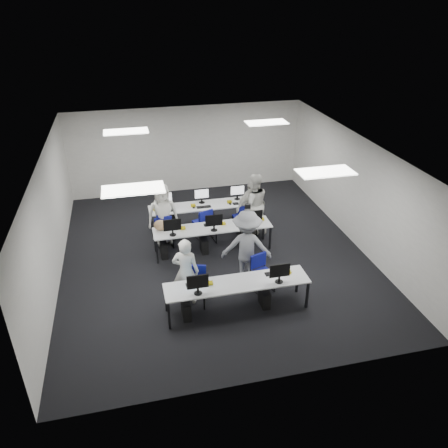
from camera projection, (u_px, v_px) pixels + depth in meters
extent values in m
plane|color=black|center=(214.00, 254.00, 11.93)|extent=(9.00, 9.00, 0.00)
plane|color=white|center=(213.00, 148.00, 10.51)|extent=(9.00, 9.00, 0.00)
cube|color=silver|center=(187.00, 150.00, 15.08)|extent=(8.00, 0.02, 3.00)
cube|color=silver|center=(269.00, 317.00, 7.36)|extent=(8.00, 0.02, 3.00)
cube|color=silver|center=(50.00, 221.00, 10.42)|extent=(0.02, 9.00, 3.00)
cube|color=silver|center=(356.00, 190.00, 12.03)|extent=(0.02, 9.00, 3.00)
cube|color=white|center=(133.00, 189.00, 8.40)|extent=(1.20, 0.60, 0.02)
cube|color=white|center=(325.00, 172.00, 9.21)|extent=(1.20, 0.60, 0.02)
cube|color=white|center=(126.00, 131.00, 11.83)|extent=(1.20, 0.60, 0.02)
cube|color=white|center=(266.00, 122.00, 12.64)|extent=(1.20, 0.60, 0.02)
cube|color=silver|center=(237.00, 283.00, 9.54)|extent=(3.20, 0.70, 0.03)
cube|color=black|center=(169.00, 316.00, 9.14)|extent=(0.05, 0.05, 0.70)
cube|color=black|center=(166.00, 298.00, 9.65)|extent=(0.05, 0.05, 0.70)
cube|color=black|center=(307.00, 295.00, 9.76)|extent=(0.05, 0.05, 0.70)
cube|color=black|center=(297.00, 280.00, 10.28)|extent=(0.05, 0.05, 0.70)
cube|color=silver|center=(213.00, 228.00, 11.77)|extent=(3.20, 0.70, 0.03)
cube|color=black|center=(157.00, 252.00, 11.37)|extent=(0.05, 0.05, 0.70)
cube|color=black|center=(155.00, 240.00, 11.88)|extent=(0.05, 0.05, 0.70)
cube|color=black|center=(270.00, 238.00, 11.99)|extent=(0.05, 0.05, 0.70)
cube|color=black|center=(263.00, 228.00, 12.51)|extent=(0.05, 0.05, 0.70)
cube|color=silver|center=(203.00, 206.00, 12.97)|extent=(3.20, 0.70, 0.03)
cube|color=black|center=(152.00, 227.00, 12.57)|extent=(0.05, 0.05, 0.70)
cube|color=black|center=(151.00, 217.00, 13.08)|extent=(0.05, 0.05, 0.70)
cube|color=black|center=(255.00, 216.00, 13.19)|extent=(0.05, 0.05, 0.70)
cube|color=black|center=(250.00, 207.00, 13.71)|extent=(0.05, 0.05, 0.70)
cube|color=#0D61B3|center=(198.00, 282.00, 9.05)|extent=(0.46, 0.04, 0.32)
cube|color=black|center=(195.00, 284.00, 9.46)|extent=(0.42, 0.14, 0.02)
ellipsoid|color=black|center=(209.00, 282.00, 9.52)|extent=(0.07, 0.10, 0.04)
cube|color=black|center=(186.00, 309.00, 9.54)|extent=(0.18, 0.40, 0.42)
cube|color=white|center=(280.00, 271.00, 9.41)|extent=(0.46, 0.04, 0.32)
cube|color=black|center=(274.00, 273.00, 9.82)|extent=(0.42, 0.14, 0.02)
ellipsoid|color=black|center=(287.00, 271.00, 9.88)|extent=(0.07, 0.10, 0.04)
cube|color=black|center=(264.00, 297.00, 9.91)|extent=(0.18, 0.40, 0.42)
cube|color=white|center=(172.00, 225.00, 11.24)|extent=(0.46, 0.04, 0.32)
cube|color=black|center=(171.00, 229.00, 11.65)|extent=(0.42, 0.14, 0.02)
ellipsoid|color=black|center=(182.00, 227.00, 11.71)|extent=(0.07, 0.10, 0.04)
cube|color=black|center=(164.00, 250.00, 11.73)|extent=(0.18, 0.40, 0.42)
cube|color=white|center=(214.00, 220.00, 11.46)|extent=(0.46, 0.04, 0.32)
cube|color=black|center=(212.00, 224.00, 11.87)|extent=(0.42, 0.14, 0.02)
ellipsoid|color=black|center=(222.00, 223.00, 11.93)|extent=(0.07, 0.10, 0.04)
cube|color=black|center=(204.00, 245.00, 11.95)|extent=(0.18, 0.40, 0.42)
cube|color=white|center=(254.00, 216.00, 11.68)|extent=(0.46, 0.04, 0.32)
cube|color=black|center=(250.00, 220.00, 12.09)|extent=(0.42, 0.14, 0.02)
ellipsoid|color=black|center=(261.00, 219.00, 12.15)|extent=(0.07, 0.10, 0.04)
cube|color=black|center=(243.00, 240.00, 12.18)|extent=(0.18, 0.40, 0.42)
cube|color=white|center=(165.00, 197.00, 12.75)|extent=(0.46, 0.04, 0.32)
cube|color=black|center=(166.00, 211.00, 12.61)|extent=(0.42, 0.14, 0.02)
ellipsoid|color=black|center=(156.00, 211.00, 12.55)|extent=(0.07, 0.10, 0.04)
cube|color=black|center=(175.00, 224.00, 13.03)|extent=(0.18, 0.40, 0.42)
cube|color=white|center=(202.00, 194.00, 12.97)|extent=(0.46, 0.04, 0.32)
cube|color=black|center=(204.00, 207.00, 12.83)|extent=(0.42, 0.14, 0.02)
ellipsoid|color=black|center=(194.00, 208.00, 12.77)|extent=(0.07, 0.10, 0.04)
cube|color=black|center=(211.00, 220.00, 13.26)|extent=(0.18, 0.40, 0.42)
cube|color=white|center=(237.00, 190.00, 13.19)|extent=(0.46, 0.04, 0.32)
cube|color=black|center=(240.00, 203.00, 13.05)|extent=(0.42, 0.14, 0.02)
ellipsoid|color=black|center=(230.00, 204.00, 12.99)|extent=(0.07, 0.10, 0.04)
cube|color=black|center=(246.00, 216.00, 13.48)|extent=(0.18, 0.40, 0.42)
cube|color=navy|center=(196.00, 286.00, 9.85)|extent=(0.55, 0.53, 0.06)
cube|color=navy|center=(197.00, 272.00, 9.91)|extent=(0.42, 0.17, 0.36)
cube|color=navy|center=(263.00, 274.00, 10.29)|extent=(0.56, 0.54, 0.06)
cube|color=navy|center=(258.00, 260.00, 10.32)|extent=(0.42, 0.18, 0.36)
cube|color=navy|center=(164.00, 233.00, 12.10)|extent=(0.48, 0.47, 0.06)
cube|color=navy|center=(161.00, 223.00, 12.13)|extent=(0.39, 0.13, 0.33)
cube|color=navy|center=(208.00, 228.00, 12.34)|extent=(0.46, 0.44, 0.06)
cube|color=navy|center=(205.00, 218.00, 12.37)|extent=(0.39, 0.10, 0.33)
cube|color=navy|center=(250.00, 222.00, 12.64)|extent=(0.48, 0.47, 0.06)
cube|color=navy|center=(250.00, 212.00, 12.69)|extent=(0.39, 0.13, 0.34)
cube|color=navy|center=(167.00, 227.00, 12.33)|extent=(0.57, 0.56, 0.06)
cube|color=navy|center=(164.00, 222.00, 12.03)|extent=(0.42, 0.20, 0.37)
cube|color=navy|center=(203.00, 222.00, 12.55)|extent=(0.58, 0.57, 0.06)
cube|color=navy|center=(206.00, 217.00, 12.27)|extent=(0.42, 0.21, 0.37)
cube|color=navy|center=(242.00, 217.00, 12.86)|extent=(0.52, 0.50, 0.06)
cube|color=navy|center=(245.00, 212.00, 12.57)|extent=(0.43, 0.13, 0.37)
ellipsoid|color=olive|center=(161.00, 225.00, 11.54)|extent=(0.39, 0.28, 0.30)
imported|color=silver|center=(186.00, 272.00, 9.73)|extent=(0.70, 0.57, 1.65)
imported|color=silver|center=(253.00, 204.00, 12.57)|extent=(0.90, 0.71, 1.85)
imported|color=silver|center=(163.00, 214.00, 12.11)|extent=(0.90, 0.63, 1.76)
imported|color=silver|center=(251.00, 207.00, 12.54)|extent=(1.09, 0.75, 1.72)
imported|color=slate|center=(247.00, 247.00, 10.45)|extent=(1.36, 1.00, 1.88)
cube|color=black|center=(248.00, 206.00, 10.13)|extent=(0.18, 0.21, 0.10)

